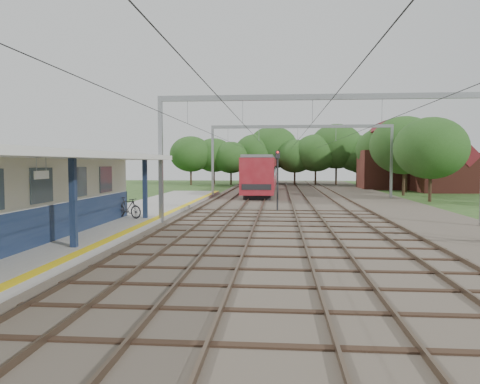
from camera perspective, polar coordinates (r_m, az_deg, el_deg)
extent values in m
plane|color=#2D4C1E|center=(10.79, -3.37, -14.68)|extent=(160.00, 160.00, 0.00)
cube|color=#473D33|center=(40.36, 8.39, -1.21)|extent=(18.00, 90.00, 0.10)
cube|color=gray|center=(25.95, -15.48, -3.66)|extent=(5.00, 52.00, 0.35)
cube|color=yellow|center=(25.24, -10.68, -3.38)|extent=(0.45, 52.00, 0.01)
cube|color=beige|center=(20.08, -26.30, -0.59)|extent=(3.20, 18.00, 3.40)
cube|color=#13213E|center=(19.38, -22.11, -3.59)|extent=(0.06, 18.00, 1.40)
cube|color=slate|center=(19.26, -22.18, 0.84)|extent=(0.05, 16.00, 1.30)
cube|color=#13213E|center=(17.80, -19.67, -1.24)|extent=(0.22, 0.22, 3.20)
cube|color=#13213E|center=(26.24, -11.51, 0.37)|extent=(0.22, 0.22, 3.20)
cube|color=silver|center=(18.62, -25.12, 4.13)|extent=(6.40, 20.00, 0.24)
cube|color=white|center=(16.00, -23.04, 1.93)|extent=(0.06, 0.85, 0.26)
cube|color=brown|center=(40.67, -3.24, -0.96)|extent=(0.07, 88.00, 0.15)
cube|color=brown|center=(40.49, -1.23, -0.98)|extent=(0.07, 88.00, 0.15)
cube|color=brown|center=(40.36, 0.98, -0.99)|extent=(0.07, 88.00, 0.15)
cube|color=brown|center=(40.29, 3.02, -1.00)|extent=(0.07, 88.00, 0.15)
cube|color=brown|center=(40.28, 6.24, -1.02)|extent=(0.07, 88.00, 0.15)
cube|color=brown|center=(40.34, 8.28, -1.03)|extent=(0.07, 88.00, 0.15)
cube|color=brown|center=(40.53, 11.34, -1.04)|extent=(0.07, 88.00, 0.15)
cube|color=brown|center=(40.72, 13.34, -1.05)|extent=(0.07, 88.00, 0.15)
cube|color=gray|center=(25.96, -9.64, 3.78)|extent=(0.22, 0.22, 7.00)
cube|color=gray|center=(25.46, 9.53, 11.35)|extent=(17.00, 0.20, 0.30)
cube|color=gray|center=(45.60, -3.35, 3.71)|extent=(0.22, 0.22, 7.00)
cube|color=gray|center=(46.35, 17.98, 3.54)|extent=(0.22, 0.22, 7.00)
cube|color=gray|center=(45.32, 7.44, 7.93)|extent=(17.00, 0.20, 0.30)
cylinder|color=black|center=(40.50, -2.26, 6.56)|extent=(0.02, 88.00, 0.02)
cylinder|color=black|center=(40.25, 2.02, 6.58)|extent=(0.02, 88.00, 0.02)
cylinder|color=black|center=(40.23, 7.32, 6.56)|extent=(0.02, 88.00, 0.02)
cylinder|color=black|center=(40.55, 12.44, 6.48)|extent=(0.02, 88.00, 0.02)
cylinder|color=#382619|center=(72.09, -4.35, 2.01)|extent=(0.28, 0.28, 2.88)
ellipsoid|color=#234719|center=(72.08, -4.36, 4.81)|extent=(6.72, 6.72, 5.76)
cylinder|color=#382619|center=(73.38, 0.54, 1.91)|extent=(0.28, 0.28, 2.52)
ellipsoid|color=#234719|center=(73.35, 0.54, 4.31)|extent=(5.88, 5.88, 5.04)
cylinder|color=#382619|center=(70.16, 5.25, 2.11)|extent=(0.28, 0.28, 3.24)
ellipsoid|color=#234719|center=(70.18, 5.27, 5.34)|extent=(7.56, 7.56, 6.48)
cylinder|color=#382619|center=(72.46, 9.99, 1.90)|extent=(0.28, 0.28, 2.70)
ellipsoid|color=#234719|center=(72.45, 10.02, 4.51)|extent=(6.30, 6.30, 5.40)
cylinder|color=#382619|center=(49.92, 19.94, 0.92)|extent=(0.28, 0.28, 2.52)
ellipsoid|color=#234719|center=(49.88, 20.02, 4.45)|extent=(5.88, 5.88, 5.04)
cylinder|color=#382619|center=(65.58, 16.73, 1.72)|extent=(0.28, 0.28, 2.88)
ellipsoid|color=#234719|center=(65.57, 16.78, 4.79)|extent=(6.72, 6.72, 5.76)
cube|color=brown|center=(59.45, 24.01, 2.17)|extent=(7.00, 6.00, 4.50)
cube|color=maroon|center=(59.48, 24.09, 5.20)|extent=(4.99, 6.12, 4.99)
cube|color=brown|center=(63.82, 17.99, 2.60)|extent=(8.00, 6.00, 5.00)
cube|color=maroon|center=(63.87, 18.05, 5.65)|extent=(5.52, 6.12, 5.52)
imported|color=black|center=(26.39, -13.53, -1.88)|extent=(1.95, 1.29, 1.14)
cube|color=black|center=(49.84, 2.54, 0.04)|extent=(2.42, 17.28, 0.44)
cube|color=maroon|center=(49.76, 2.55, 2.20)|extent=(3.03, 18.78, 3.31)
cube|color=black|center=(49.76, 2.55, 2.61)|extent=(3.07, 17.28, 0.94)
cube|color=slate|center=(49.75, 2.55, 4.25)|extent=(2.78, 18.78, 0.28)
cube|color=black|center=(69.19, 3.18, 1.02)|extent=(2.42, 17.28, 0.44)
cube|color=maroon|center=(69.13, 3.18, 2.58)|extent=(3.03, 18.78, 3.31)
cube|color=black|center=(69.13, 3.18, 2.87)|extent=(3.07, 17.28, 0.94)
cube|color=slate|center=(69.12, 3.19, 4.05)|extent=(2.78, 18.78, 0.28)
cylinder|color=black|center=(32.11, 4.60, 0.96)|extent=(0.14, 0.14, 3.86)
cube|color=black|center=(32.08, 4.61, 4.58)|extent=(0.32, 0.22, 0.53)
sphere|color=red|center=(31.98, 4.62, 4.85)|extent=(0.13, 0.13, 0.13)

